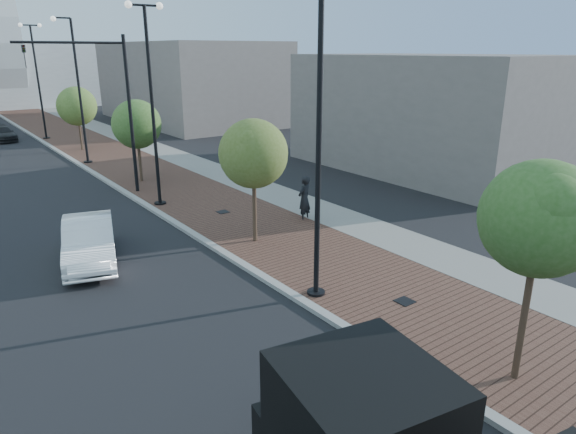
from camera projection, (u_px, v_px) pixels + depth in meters
sidewalk at (104, 146)px, 40.43m from camera, size 7.00×140.00×0.12m
concrete_strip at (137, 142)px, 41.95m from camera, size 2.40×140.00×0.13m
curb at (57, 150)px, 38.46m from camera, size 0.30×140.00×0.14m
white_sedan at (89, 241)px, 18.28m from camera, size 2.95×5.10×1.59m
dark_car_far at (2, 134)px, 42.69m from camera, size 1.91×4.17×1.18m
pedestrian at (304, 199)px, 22.55m from camera, size 0.87×0.71×2.06m
streetlight_1 at (315, 159)px, 14.45m from camera, size 1.44×0.56×9.21m
streetlight_2 at (152, 106)px, 23.54m from camera, size 1.72×0.56×9.28m
streetlight_3 at (78, 98)px, 32.81m from camera, size 1.44×0.56×9.21m
streetlight_4 at (38, 81)px, 41.90m from camera, size 1.72×0.56×9.28m
traffic_mast at (111, 99)px, 25.28m from camera, size 5.09×0.20×8.00m
tree_0 at (540, 219)px, 10.65m from camera, size 2.51×2.48×5.20m
tree_1 at (254, 154)px, 19.18m from camera, size 2.62×2.62×4.89m
tree_2 at (137, 124)px, 28.44m from camera, size 2.71×2.71×4.70m
tree_3 at (77, 106)px, 37.63m from camera, size 2.84×2.84×4.74m
commercial_block_ne at (189, 82)px, 53.90m from camera, size 12.00×22.00×8.00m
commercial_block_e at (430, 113)px, 32.23m from camera, size 10.00×16.00×7.00m
utility_cover_1 at (405, 301)px, 15.31m from camera, size 0.50×0.50×0.02m
utility_cover_2 at (223, 212)px, 23.73m from camera, size 0.50×0.50×0.02m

